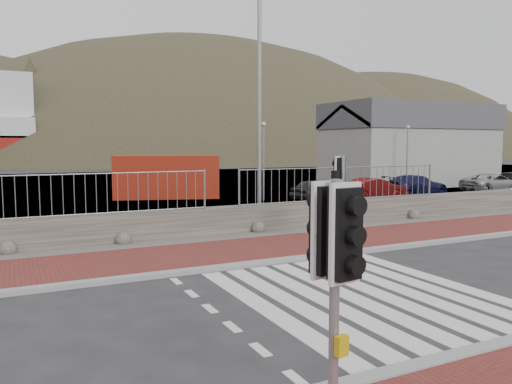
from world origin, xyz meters
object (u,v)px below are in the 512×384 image
car_d (493,183)px  car_a (316,190)px  traffic_signal_far (342,181)px  streetlight (263,94)px  car_b (374,189)px  car_c (416,185)px  traffic_signal_near (335,253)px  shipping_container (167,176)px

car_d → car_a: bearing=91.5°
traffic_signal_far → car_a: size_ratio=0.81×
streetlight → car_b: bearing=34.3°
traffic_signal_far → car_a: traffic_signal_far is taller
traffic_signal_far → streetlight: size_ratio=0.32×
car_c → car_b: bearing=103.3°
traffic_signal_near → traffic_signal_far: traffic_signal_far is taller
car_a → car_d: size_ratio=0.80×
traffic_signal_near → car_c: 25.61m
traffic_signal_far → car_a: (6.06, 10.58, -1.35)m
shipping_container → car_b: (9.53, -6.06, -0.59)m
shipping_container → car_d: (19.09, -5.79, -0.60)m
car_c → car_d: 5.75m
traffic_signal_far → shipping_container: (-0.66, 15.29, -0.73)m
streetlight → traffic_signal_near: bearing=-108.5°
car_c → car_a: bearing=86.0°
car_d → traffic_signal_far: bearing=123.8°
streetlight → car_a: size_ratio=2.56×
car_d → streetlight: bearing=112.4°
car_a → car_c: 6.67m
traffic_signal_far → car_d: 20.78m
traffic_signal_far → streetlight: bearing=-99.3°
shipping_container → car_d: shipping_container is taller
car_a → shipping_container: bearing=35.2°
streetlight → car_b: streetlight is taller
car_b → car_c: size_ratio=0.87×
streetlight → shipping_container: size_ratio=1.48×
car_a → car_c: size_ratio=0.80×
streetlight → car_a: 10.00m
streetlight → car_b: 11.33m
traffic_signal_near → shipping_container: size_ratio=0.46×
car_b → car_c: (3.85, 0.94, 0.00)m
streetlight → car_c: size_ratio=2.05×
streetlight → shipping_container: (-0.27, 11.14, -3.51)m
streetlight → car_d: bearing=21.4°
traffic_signal_near → streetlight: (5.25, 11.78, 2.81)m
car_d → shipping_container: bearing=79.6°
traffic_signal_near → car_d: 29.58m
car_c → car_d: size_ratio=0.99×
traffic_signal_far → car_c: traffic_signal_far is taller
traffic_signal_far → streetlight: 5.01m
streetlight → shipping_container: streetlight is taller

